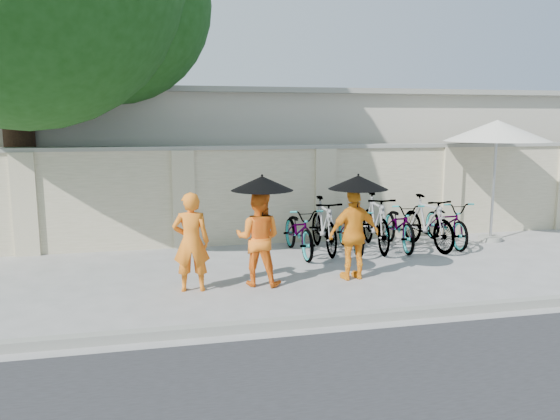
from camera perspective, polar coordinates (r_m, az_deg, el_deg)
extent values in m
plane|color=#A4A29F|center=(8.62, -2.08, -8.16)|extent=(80.00, 80.00, 0.00)
cube|color=gray|center=(7.02, 0.53, -11.77)|extent=(40.00, 0.16, 0.12)
cube|color=beige|center=(11.66, -0.19, 1.50)|extent=(20.00, 0.30, 2.00)
cube|color=#B3AD97|center=(15.51, 0.37, 5.67)|extent=(14.00, 6.00, 3.20)
cylinder|color=#3B2415|center=(12.28, -25.57, 6.61)|extent=(0.60, 0.60, 4.40)
sphere|color=#1D4A19|center=(11.93, -17.38, 20.09)|extent=(4.00, 4.00, 4.00)
imported|color=orange|center=(8.41, -9.26, -3.32)|extent=(0.59, 0.42, 1.53)
imported|color=orange|center=(8.61, -2.28, -2.96)|extent=(0.90, 0.81, 1.51)
cylinder|color=black|center=(8.45, -1.87, 0.19)|extent=(0.02, 0.02, 0.78)
cone|color=black|center=(8.40, -1.88, 2.81)|extent=(0.97, 0.97, 0.22)
imported|color=orange|center=(9.00, 7.74, -2.54)|extent=(0.92, 0.46, 1.50)
cylinder|color=black|center=(8.85, 8.11, 0.43)|extent=(0.02, 0.02, 0.77)
cone|color=black|center=(8.80, 8.17, 2.89)|extent=(0.96, 0.96, 0.22)
cylinder|color=gray|center=(12.76, 21.10, -2.79)|extent=(0.49, 0.49, 0.10)
cylinder|color=#ACACAC|center=(12.58, 21.40, 2.20)|extent=(0.06, 0.06, 2.34)
cone|color=beige|center=(12.50, 21.73, 7.72)|extent=(2.32, 2.32, 0.45)
imported|color=#ACACAC|center=(10.60, 2.02, -2.16)|extent=(0.69, 1.84, 0.95)
imported|color=#ACACAC|center=(10.86, 4.60, -1.57)|extent=(0.57, 1.82, 1.09)
imported|color=#ACACAC|center=(10.94, 7.46, -2.09)|extent=(0.68, 1.70, 0.87)
imported|color=#ACACAC|center=(11.16, 9.96, -1.21)|extent=(0.76, 1.96, 1.15)
imported|color=#ACACAC|center=(11.42, 12.39, -1.52)|extent=(0.86, 1.90, 0.97)
imported|color=#ACACAC|center=(11.51, 15.16, -1.23)|extent=(0.72, 1.86, 1.09)
imported|color=#ACACAC|center=(11.95, 17.00, -1.25)|extent=(0.71, 1.85, 0.96)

